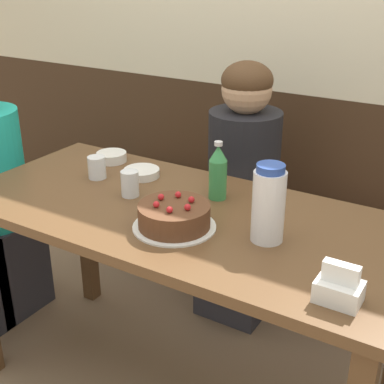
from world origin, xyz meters
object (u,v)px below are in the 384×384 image
Objects in this scene: soju_bottle at (218,172)px; bowl_soup_white at (142,173)px; birthday_cake at (174,216)px; person_grey_tee at (242,200)px; bowl_rice_small at (112,157)px; glass_water_tall at (97,167)px; bench_seat at (270,248)px; water_pitcher at (269,204)px; napkin_holder at (339,288)px; glass_tumbler_short at (130,184)px.

bowl_soup_white is (-0.34, 0.02, -0.08)m from soju_bottle.
birthday_cake is 0.22× the size of person_grey_tee.
bowl_rice_small is 1.45× the size of glass_water_tall.
water_pitcher is at bearing -68.90° from bench_seat.
person_grey_tee is (-0.12, 0.46, -0.32)m from soju_bottle.
glass_tumbler_short is (-0.81, 0.24, 0.01)m from napkin_holder.
birthday_cake is 0.29m from glass_tumbler_short.
bowl_rice_small is at bearing 146.54° from birthday_cake.
soju_bottle is at bearing 27.76° from glass_tumbler_short.
bowl_rice_small is at bearing 161.07° from bowl_soup_white.
bench_seat is at bearing 165.00° from person_grey_tee.
birthday_cake is at bearing 168.01° from napkin_holder.
glass_water_tall is (-0.74, 0.11, -0.07)m from water_pitcher.
birthday_cake is at bearing -33.46° from bowl_rice_small.
person_grey_tee is at bearing 41.23° from bowl_rice_small.
person_grey_tee reaches higher than birthday_cake.
glass_water_tall reaches higher than bowl_soup_white.
bench_seat is 22.80× the size of glass_water_tall.
napkin_holder reaches higher than birthday_cake.
soju_bottle is at bearing -9.69° from bowl_rice_small.
soju_bottle reaches higher than glass_water_tall.
water_pitcher is at bearing 144.75° from napkin_holder.
glass_tumbler_short reaches higher than bowl_rice_small.
bowl_soup_white is at bearing -26.37° from person_grey_tee.
person_grey_tee is (0.35, 0.54, -0.26)m from glass_water_tall.
bowl_rice_small is 0.18m from glass_water_tall.
napkin_holder reaches higher than bowl_soup_white.
water_pitcher is 2.60× the size of glass_tumbler_short.
glass_water_tall is at bearing -143.62° from bowl_soup_white.
water_pitcher reaches higher than birthday_cake.
bench_seat is 17.45× the size of napkin_holder.
glass_water_tall is at bearing -33.20° from person_grey_tee.
birthday_cake is 1.26× the size of soju_bottle.
person_grey_tee reaches higher than bowl_soup_white.
bench_seat is 0.91m from bowl_soup_white.
bowl_soup_white is at bearing 36.38° from glass_water_tall.
bowl_soup_white is (-0.34, 0.29, -0.02)m from birthday_cake.
bowl_rice_small is at bearing 139.61° from glass_tumbler_short.
napkin_holder reaches higher than glass_tumbler_short.
bench_seat is 1.03m from glass_tumbler_short.
water_pitcher is 0.35m from napkin_holder.
bowl_rice_small is 0.10× the size of person_grey_tee.
bowl_rice_small is at bearing 156.51° from napkin_holder.
soju_bottle is 0.31m from glass_tumbler_short.
bowl_soup_white is at bearing 155.51° from napkin_holder.
glass_water_tall is (-0.47, 0.19, 0.00)m from birthday_cake.
person_grey_tee is (-0.39, 0.65, -0.34)m from water_pitcher.
bowl_soup_white is 1.12× the size of bowl_rice_small.
soju_bottle is (0.07, -0.68, 0.65)m from bench_seat.
soju_bottle is 2.25× the size of glass_tumbler_short.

